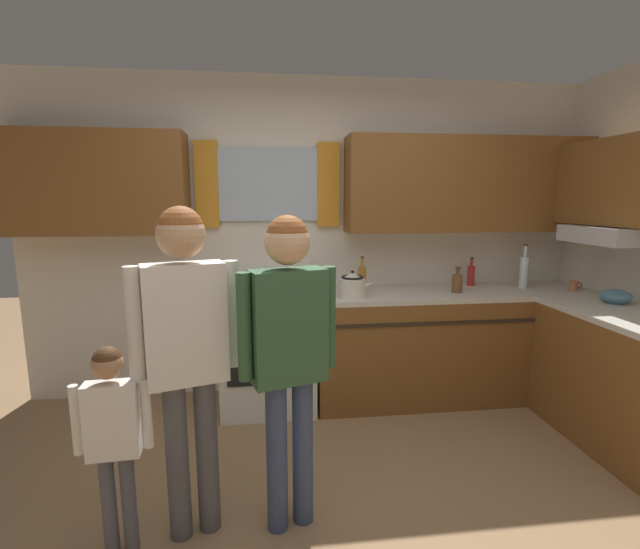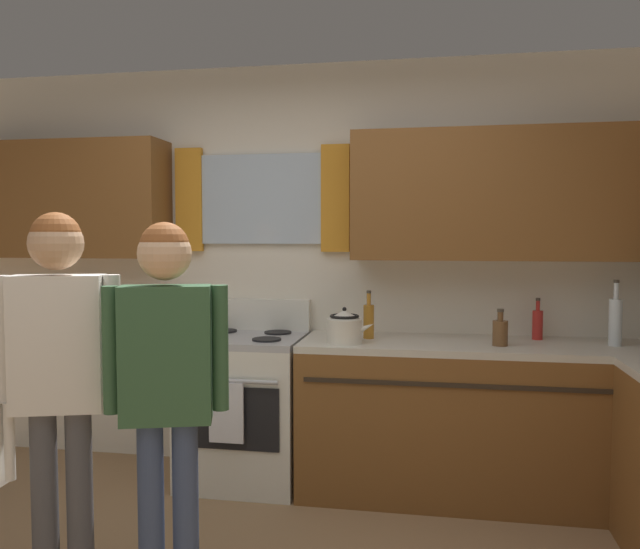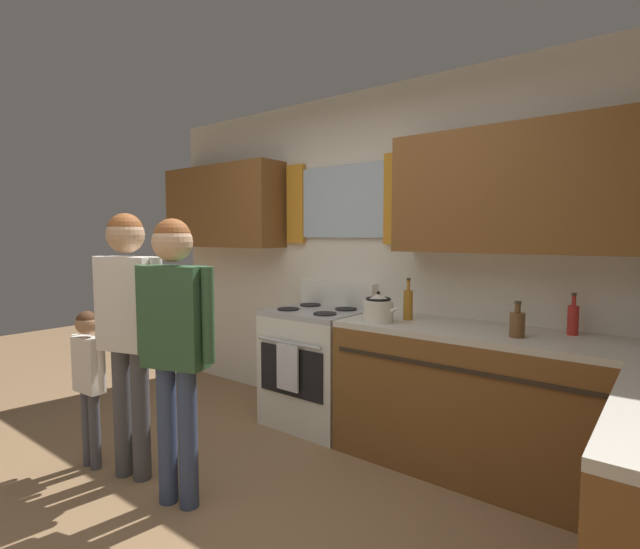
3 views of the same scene
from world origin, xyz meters
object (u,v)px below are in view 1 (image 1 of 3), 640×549
object	(u,v)px
bottle_oil_amber	(362,278)
mixing_bowl	(616,297)
bottle_sauce_red	(471,275)
small_child	(113,427)
bottle_tall_clear	(524,271)
stove_oven	(268,348)
stovetop_kettle	(352,285)
adult_holding_child	(186,336)
adult_in_plaid	(289,338)
bottle_squat_brown	(457,283)
cup_terracotta	(574,286)

from	to	relation	value
bottle_oil_amber	mixing_bowl	xyz separation A→B (m)	(1.71, -0.62, -0.06)
bottle_sauce_red	small_child	bearing A→B (deg)	-146.37
bottle_tall_clear	bottle_oil_amber	xyz separation A→B (m)	(-1.37, 0.01, -0.03)
stove_oven	stovetop_kettle	bearing A→B (deg)	-14.14
stove_oven	bottle_tall_clear	world-z (taller)	bottle_tall_clear
stove_oven	bottle_sauce_red	world-z (taller)	bottle_sauce_red
stove_oven	bottle_oil_amber	xyz separation A→B (m)	(0.76, 0.04, 0.54)
stovetop_kettle	mixing_bowl	world-z (taller)	stovetop_kettle
stovetop_kettle	adult_holding_child	xyz separation A→B (m)	(-1.02, -1.19, 0.02)
bottle_oil_amber	adult_holding_child	world-z (taller)	adult_holding_child
stovetop_kettle	adult_holding_child	size ratio (longest dim) A/B	0.17
adult_holding_child	adult_in_plaid	xyz separation A→B (m)	(0.47, -0.01, -0.03)
bottle_sauce_red	adult_in_plaid	world-z (taller)	adult_in_plaid
bottle_squat_brown	adult_in_plaid	world-z (taller)	adult_in_plaid
stovetop_kettle	small_child	world-z (taller)	stovetop_kettle
stove_oven	adult_in_plaid	xyz separation A→B (m)	(0.10, -1.36, 0.52)
adult_in_plaid	stove_oven	bearing A→B (deg)	94.04
bottle_oil_amber	bottle_sauce_red	bearing A→B (deg)	7.89
mixing_bowl	bottle_oil_amber	bearing A→B (deg)	160.19
adult_in_plaid	bottle_squat_brown	bearing A→B (deg)	42.21
bottle_squat_brown	bottle_sauce_red	bearing A→B (deg)	47.25
bottle_tall_clear	adult_holding_child	world-z (taller)	adult_holding_child
bottle_sauce_red	small_child	size ratio (longest dim) A/B	0.24
stovetop_kettle	adult_in_plaid	size ratio (longest dim) A/B	0.18
cup_terracotta	stovetop_kettle	size ratio (longest dim) A/B	0.40
bottle_squat_brown	bottle_oil_amber	xyz separation A→B (m)	(-0.74, 0.12, 0.03)
stove_oven	bottle_oil_amber	world-z (taller)	bottle_oil_amber
bottle_squat_brown	cup_terracotta	size ratio (longest dim) A/B	1.88
bottle_squat_brown	adult_holding_child	size ratio (longest dim) A/B	0.13
cup_terracotta	bottle_oil_amber	bearing A→B (deg)	174.22
bottle_oil_amber	cup_terracotta	distance (m)	1.73
bottle_tall_clear	stovetop_kettle	distance (m)	1.50
bottle_sauce_red	adult_in_plaid	bearing A→B (deg)	-137.00
bottle_sauce_red	small_child	distance (m)	2.95
bottle_oil_amber	small_child	world-z (taller)	bottle_oil_amber
stovetop_kettle	adult_holding_child	distance (m)	1.57
bottle_tall_clear	adult_in_plaid	world-z (taller)	adult_in_plaid
mixing_bowl	small_child	bearing A→B (deg)	-164.63
adult_holding_child	small_child	xyz separation A→B (m)	(-0.32, -0.09, -0.38)
mixing_bowl	adult_holding_child	distance (m)	2.95
stovetop_kettle	small_child	size ratio (longest dim) A/B	0.27
stove_oven	adult_in_plaid	distance (m)	1.46
bottle_tall_clear	bottle_sauce_red	distance (m)	0.42
adult_holding_child	small_child	distance (m)	0.51
bottle_tall_clear	stovetop_kettle	bearing A→B (deg)	-172.92
adult_holding_child	adult_in_plaid	world-z (taller)	adult_holding_child
stove_oven	bottle_sauce_red	size ratio (longest dim) A/B	4.48
bottle_oil_amber	bottle_tall_clear	bearing A→B (deg)	-0.58
stovetop_kettle	mixing_bowl	xyz separation A→B (m)	(1.83, -0.42, -0.05)
bottle_tall_clear	cup_terracotta	world-z (taller)	bottle_tall_clear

